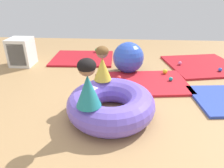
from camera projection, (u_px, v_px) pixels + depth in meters
ground_plane at (117, 111)px, 2.72m from camera, size 8.00×8.00×0.00m
gym_mat_near_right at (141, 83)px, 3.46m from camera, size 1.64×1.12×0.04m
gym_mat_far_right at (83, 58)px, 4.62m from camera, size 1.37×1.10×0.04m
gym_mat_far_left at (202, 65)px, 4.20m from camera, size 1.57×1.52×0.04m
inflatable_cushion at (111, 104)px, 2.55m from camera, size 1.11×1.11×0.35m
child_in_yellow at (102, 64)px, 2.70m from camera, size 0.32×0.32×0.47m
child_in_teal at (88, 84)px, 2.09m from camera, size 0.33×0.33×0.54m
play_ball_teal at (171, 79)px, 3.47m from camera, size 0.07×0.07×0.07m
play_ball_yellow at (165, 72)px, 3.74m from camera, size 0.09×0.09×0.09m
play_ball_pink at (180, 63)px, 4.16m from camera, size 0.07×0.07×0.07m
play_ball_blue at (220, 70)px, 3.85m from camera, size 0.07×0.07×0.07m
play_ball_green at (97, 50)px, 4.94m from camera, size 0.10×0.10×0.10m
play_ball_red at (119, 78)px, 3.48m from camera, size 0.09×0.09×0.09m
exercise_ball_large at (128, 58)px, 3.81m from camera, size 0.58×0.58×0.58m
storage_cube at (21, 52)px, 4.15m from camera, size 0.44×0.44×0.56m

